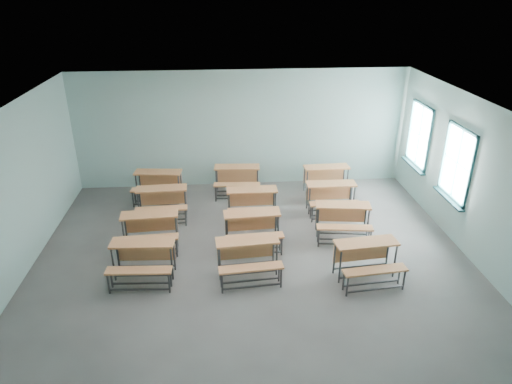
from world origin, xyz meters
TOP-DOWN VIEW (x-y plane):
  - room at (0.08, 0.03)m, footprint 9.04×8.04m
  - desk_unit_r0c0 at (-2.15, -0.46)m, footprint 1.25×0.88m
  - desk_unit_r0c1 at (-0.13, -0.54)m, footprint 1.27×0.91m
  - desk_unit_r0c2 at (2.13, -0.80)m, footprint 1.28×0.93m
  - desk_unit_r1c0 at (-2.15, 0.70)m, footprint 1.25×0.88m
  - desk_unit_r1c1 at (0.04, 0.58)m, footprint 1.25×0.88m
  - desk_unit_r1c2 at (2.07, 0.81)m, footprint 1.31×0.96m
  - desk_unit_r2c0 at (-2.04, 2.04)m, footprint 1.25×0.86m
  - desk_unit_r2c1 at (0.12, 1.79)m, footprint 1.21×0.82m
  - desk_unit_r2c2 at (2.09, 1.99)m, footprint 1.22×0.82m
  - desk_unit_r3c0 at (-2.26, 3.10)m, footprint 1.29×0.94m
  - desk_unit_r3c1 at (-0.18, 3.29)m, footprint 1.26×0.88m
  - desk_unit_r3c2 at (2.23, 3.09)m, footprint 1.24×0.86m

SIDE VIEW (x-z plane):
  - desk_unit_r0c0 at x=-2.15m, z-range 0.13..0.89m
  - desk_unit_r0c1 at x=-0.13m, z-range 0.13..0.89m
  - desk_unit_r0c2 at x=2.13m, z-range 0.13..0.89m
  - desk_unit_r1c0 at x=-2.15m, z-range 0.13..0.89m
  - desk_unit_r1c1 at x=0.04m, z-range 0.13..0.89m
  - desk_unit_r1c2 at x=2.07m, z-range 0.13..0.89m
  - desk_unit_r2c0 at x=-2.04m, z-range 0.13..0.89m
  - desk_unit_r2c1 at x=0.12m, z-range 0.13..0.89m
  - desk_unit_r2c2 at x=2.09m, z-range 0.13..0.89m
  - desk_unit_r3c0 at x=-2.26m, z-range 0.13..0.89m
  - desk_unit_r3c1 at x=-0.18m, z-range 0.13..0.89m
  - desk_unit_r3c2 at x=2.23m, z-range 0.13..0.89m
  - room at x=0.08m, z-range -0.02..3.22m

